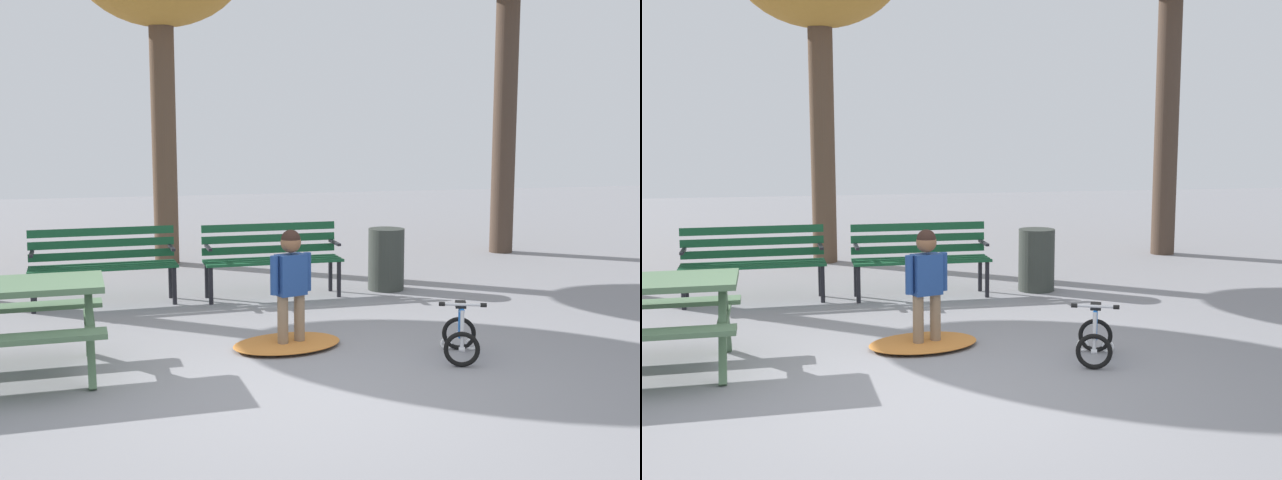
{
  "view_description": "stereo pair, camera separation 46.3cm",
  "coord_description": "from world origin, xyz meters",
  "views": [
    {
      "loc": [
        -1.45,
        -5.64,
        1.96
      ],
      "look_at": [
        0.64,
        1.96,
        0.85
      ],
      "focal_mm": 44.52,
      "sensor_mm": 36.0,
      "label": 1
    },
    {
      "loc": [
        -1.0,
        -5.75,
        1.96
      ],
      "look_at": [
        0.64,
        1.96,
        0.85
      ],
      "focal_mm": 44.52,
      "sensor_mm": 36.0,
      "label": 2
    }
  ],
  "objects": [
    {
      "name": "ground",
      "position": [
        0.0,
        0.0,
        0.0
      ],
      "size": [
        36.0,
        36.0,
        0.0
      ],
      "primitive_type": "plane",
      "color": "gray"
    },
    {
      "name": "park_bench_far_left",
      "position": [
        -1.47,
        3.44,
        0.51
      ],
      "size": [
        1.62,
        0.52,
        0.85
      ],
      "color": "#144728",
      "rests_on": "ground"
    },
    {
      "name": "park_bench_left",
      "position": [
        0.43,
        3.36,
        0.51
      ],
      "size": [
        1.6,
        0.46,
        0.85
      ],
      "color": "#144728",
      "rests_on": "ground"
    },
    {
      "name": "child_standing",
      "position": [
        0.13,
        1.09,
        0.64
      ],
      "size": [
        0.4,
        0.23,
        1.08
      ],
      "color": "#7F664C",
      "rests_on": "ground"
    },
    {
      "name": "kids_bicycle",
      "position": [
        1.47,
        0.43,
        0.2
      ],
      "size": [
        0.53,
        0.63,
        0.54
      ],
      "color": "black",
      "rests_on": "ground"
    },
    {
      "name": "leaf_pile",
      "position": [
        0.11,
        1.16,
        0.04
      ],
      "size": [
        1.14,
        0.9,
        0.07
      ],
      "primitive_type": "ellipsoid",
      "rotation": [
        0.0,
        0.0,
        0.21
      ],
      "color": "#B26B2D",
      "rests_on": "ground"
    },
    {
      "name": "trash_bin",
      "position": [
        1.87,
        3.37,
        0.38
      ],
      "size": [
        0.44,
        0.44,
        0.75
      ],
      "primitive_type": "cylinder",
      "color": "#2D332D",
      "rests_on": "ground"
    }
  ]
}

